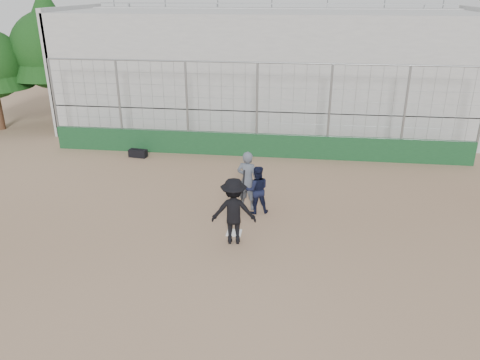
# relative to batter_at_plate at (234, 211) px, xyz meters

# --- Properties ---
(ground) EXTENTS (90.00, 90.00, 0.00)m
(ground) POSITION_rel_batter_at_plate_xyz_m (-0.06, 0.50, -0.98)
(ground) COLOR brown
(ground) RESTS_ON ground
(home_plate) EXTENTS (0.44, 0.44, 0.02)m
(home_plate) POSITION_rel_batter_at_plate_xyz_m (-0.06, 0.50, -0.97)
(home_plate) COLOR white
(home_plate) RESTS_ON ground
(backstop) EXTENTS (18.10, 0.25, 4.04)m
(backstop) POSITION_rel_batter_at_plate_xyz_m (-0.06, 7.50, -0.03)
(backstop) COLOR #133C1D
(backstop) RESTS_ON ground
(bleachers) EXTENTS (20.25, 6.70, 6.98)m
(bleachers) POSITION_rel_batter_at_plate_xyz_m (-0.06, 12.45, 1.94)
(bleachers) COLOR #A0A0A0
(bleachers) RESTS_ON ground
(tree_left) EXTENTS (4.48, 4.48, 7.00)m
(tree_left) POSITION_rel_batter_at_plate_xyz_m (-11.06, 11.50, 3.40)
(tree_left) COLOR #342013
(tree_left) RESTS_ON ground
(batter_at_plate) EXTENTS (1.34, 0.86, 2.09)m
(batter_at_plate) POSITION_rel_batter_at_plate_xyz_m (0.00, 0.00, 0.00)
(batter_at_plate) COLOR black
(batter_at_plate) RESTS_ON ground
(catcher_crouched) EXTENTS (0.92, 0.80, 1.10)m
(catcher_crouched) POSITION_rel_batter_at_plate_xyz_m (0.47, 1.95, -0.44)
(catcher_crouched) COLOR black
(catcher_crouched) RESTS_ON ground
(umpire) EXTENTS (0.83, 0.65, 1.79)m
(umpire) POSITION_rel_batter_at_plate_xyz_m (0.13, 2.25, -0.09)
(umpire) COLOR #4D5562
(umpire) RESTS_ON ground
(equipment_bag) EXTENTS (0.81, 0.43, 0.37)m
(equipment_bag) POSITION_rel_batter_at_plate_xyz_m (-5.14, 6.71, -0.82)
(equipment_bag) COLOR black
(equipment_bag) RESTS_ON ground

